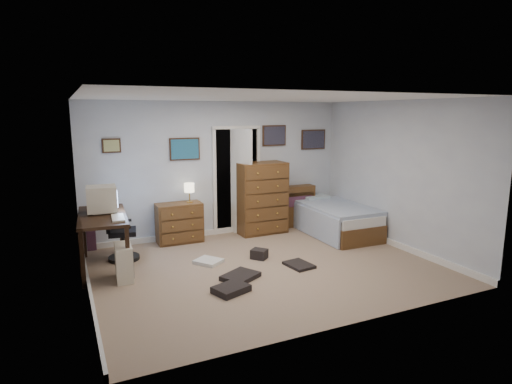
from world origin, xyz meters
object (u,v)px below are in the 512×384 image
Objects in this scene: computer_desk at (96,228)px; office_chair at (119,236)px; tall_dresser at (261,198)px; low_dresser at (179,223)px; bed at (334,219)px.

office_chair reaches higher than computer_desk.
office_chair is 0.73× the size of tall_dresser.
computer_desk is 1.08× the size of tall_dresser.
low_dresser is at bearing 35.29° from office_chair.
tall_dresser reaches higher than bed.
tall_dresser is (1.60, -0.02, 0.33)m from low_dresser.
low_dresser is (1.45, 0.84, -0.28)m from computer_desk.
office_chair is at bearing -170.76° from tall_dresser.
computer_desk is 3.16m from tall_dresser.
office_chair is 2.77m from tall_dresser.
low_dresser is 0.59× the size of tall_dresser.
bed is (4.28, 0.15, -0.34)m from computer_desk.
office_chair is 0.52× the size of bed.
computer_desk is at bearing -177.04° from bed.
computer_desk is at bearing -166.58° from tall_dresser.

